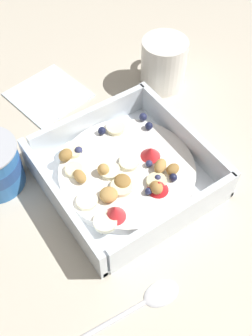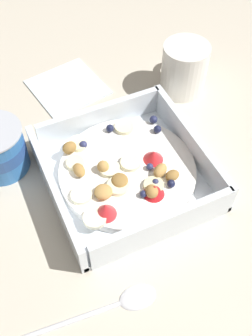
% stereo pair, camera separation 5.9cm
% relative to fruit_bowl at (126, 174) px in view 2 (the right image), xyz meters
% --- Properties ---
extents(ground_plane, '(2.40, 2.40, 0.00)m').
position_rel_fruit_bowl_xyz_m(ground_plane, '(0.00, -0.00, -0.02)').
color(ground_plane, beige).
extents(fruit_bowl, '(0.23, 0.23, 0.06)m').
position_rel_fruit_bowl_xyz_m(fruit_bowl, '(0.00, 0.00, 0.00)').
color(fruit_bowl, white).
rests_on(fruit_bowl, ground).
extents(spoon, '(0.04, 0.17, 0.01)m').
position_rel_fruit_bowl_xyz_m(spoon, '(-0.17, 0.09, -0.01)').
color(spoon, silver).
rests_on(spoon, ground).
extents(coffee_mug, '(0.10, 0.08, 0.09)m').
position_rel_fruit_bowl_xyz_m(coffee_mug, '(0.15, -0.18, 0.03)').
color(coffee_mug, white).
rests_on(coffee_mug, ground).
extents(folded_napkin, '(0.14, 0.14, 0.01)m').
position_rel_fruit_bowl_xyz_m(folded_napkin, '(0.24, 0.01, -0.02)').
color(folded_napkin, silver).
rests_on(folded_napkin, ground).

